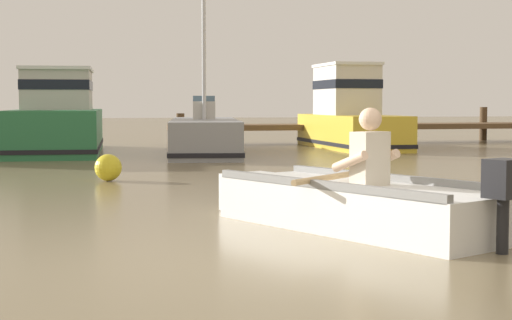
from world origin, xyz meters
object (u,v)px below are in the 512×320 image
object	(u,v)px
moored_boat_yellow	(350,117)
mooring_buoy	(108,168)
moored_boat_grey	(204,137)
moored_boat_green	(57,120)
rowboat_with_person	(353,203)

from	to	relation	value
moored_boat_yellow	mooring_buoy	size ratio (longest dim) A/B	11.69
moored_boat_grey	moored_boat_green	bearing A→B (deg)	159.92
rowboat_with_person	mooring_buoy	world-z (taller)	rowboat_with_person
rowboat_with_person	moored_boat_yellow	distance (m)	14.32
rowboat_with_person	moored_boat_green	size ratio (longest dim) A/B	0.59
moored_boat_grey	mooring_buoy	bearing A→B (deg)	-112.56
moored_boat_grey	moored_boat_yellow	distance (m)	4.57
rowboat_with_person	mooring_buoy	distance (m)	5.81
moored_boat_green	moored_boat_yellow	world-z (taller)	moored_boat_yellow
moored_boat_yellow	mooring_buoy	bearing A→B (deg)	-131.29
moored_boat_green	mooring_buoy	world-z (taller)	moored_boat_green
rowboat_with_person	moored_boat_yellow	size ratio (longest dim) A/B	0.71
mooring_buoy	rowboat_with_person	bearing A→B (deg)	-69.31
moored_boat_yellow	mooring_buoy	xyz separation A→B (m)	(-7.01, -7.98, -0.63)
moored_boat_green	mooring_buoy	bearing A→B (deg)	-84.33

